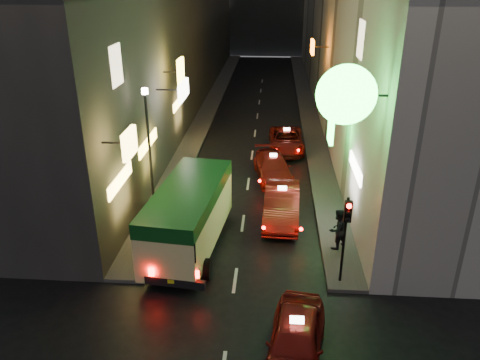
% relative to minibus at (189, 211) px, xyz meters
% --- Properties ---
extents(sidewalk_left, '(1.50, 52.00, 0.15)m').
position_rel_minibus_xyz_m(sidewalk_left, '(-2.14, 23.30, -1.73)').
color(sidewalk_left, '#4C4946').
rests_on(sidewalk_left, ground).
extents(sidewalk_right, '(1.50, 52.00, 0.15)m').
position_rel_minibus_xyz_m(sidewalk_right, '(6.36, 23.30, -1.73)').
color(sidewalk_right, '#4C4946').
rests_on(sidewalk_right, ground).
extents(minibus, '(3.03, 6.86, 2.86)m').
position_rel_minibus_xyz_m(minibus, '(0.00, 0.00, 0.00)').
color(minibus, '#E8E691').
rests_on(minibus, ground).
extents(taxi_near, '(2.85, 5.46, 1.83)m').
position_rel_minibus_xyz_m(taxi_near, '(4.26, -6.05, -0.98)').
color(taxi_near, maroon).
rests_on(taxi_near, ground).
extents(taxi_second, '(2.51, 5.71, 1.96)m').
position_rel_minibus_xyz_m(taxi_second, '(3.92, 2.88, -0.91)').
color(taxi_second, maroon).
rests_on(taxi_second, ground).
extents(taxi_third, '(2.80, 5.18, 1.73)m').
position_rel_minibus_xyz_m(taxi_third, '(3.47, 7.68, -1.02)').
color(taxi_third, maroon).
rests_on(taxi_third, ground).
extents(taxi_far, '(2.13, 4.98, 1.74)m').
position_rel_minibus_xyz_m(taxi_far, '(4.32, 12.48, -1.02)').
color(taxi_far, maroon).
rests_on(taxi_far, ground).
extents(pedestrian_sidewalk, '(0.89, 0.85, 2.03)m').
position_rel_minibus_xyz_m(pedestrian_sidewalk, '(6.21, 0.22, -0.64)').
color(pedestrian_sidewalk, black).
rests_on(pedestrian_sidewalk, sidewalk_right).
extents(traffic_light, '(0.26, 0.43, 3.50)m').
position_rel_minibus_xyz_m(traffic_light, '(6.11, -2.22, 0.88)').
color(traffic_light, black).
rests_on(traffic_light, sidewalk_right).
extents(lamp_post, '(0.28, 0.28, 6.22)m').
position_rel_minibus_xyz_m(lamp_post, '(-2.09, 2.30, 1.92)').
color(lamp_post, black).
rests_on(lamp_post, sidewalk_left).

